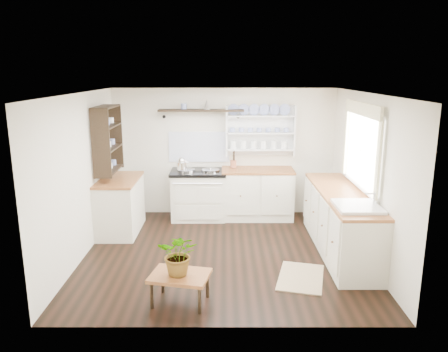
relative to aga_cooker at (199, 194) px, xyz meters
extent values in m
cube|color=black|center=(0.45, -1.57, -0.45)|extent=(4.00, 3.80, 0.01)
cube|color=silver|center=(0.45, 0.33, 0.70)|extent=(4.00, 0.02, 2.30)
cube|color=silver|center=(2.45, -1.57, 0.70)|extent=(0.02, 3.80, 2.30)
cube|color=silver|center=(-1.55, -1.57, 0.70)|extent=(0.02, 3.80, 2.30)
cube|color=white|center=(0.45, -1.57, 1.85)|extent=(4.00, 3.80, 0.01)
cube|color=white|center=(2.41, -1.42, 1.05)|extent=(0.04, 1.40, 1.00)
cube|color=white|center=(2.39, -1.42, 1.05)|extent=(0.02, 1.50, 1.10)
cube|color=beige|center=(2.37, -1.42, 1.63)|extent=(0.04, 1.55, 0.18)
cube|color=white|center=(0.00, 0.00, -0.03)|extent=(0.94, 0.61, 0.83)
cube|color=black|center=(0.00, 0.00, 0.40)|extent=(0.98, 0.65, 0.05)
cylinder|color=silver|center=(-0.22, 0.00, 0.44)|extent=(0.32, 0.32, 0.03)
cylinder|color=silver|center=(0.22, 0.00, 0.44)|extent=(0.32, 0.32, 0.03)
cylinder|color=silver|center=(0.00, -0.34, 0.29)|extent=(0.84, 0.02, 0.02)
cube|color=silver|center=(1.05, 0.03, -0.01)|extent=(1.25, 0.60, 0.88)
cube|color=brown|center=(1.05, 0.03, 0.43)|extent=(1.27, 0.63, 0.04)
cube|color=silver|center=(2.15, -1.47, -0.01)|extent=(0.60, 2.40, 0.88)
cube|color=brown|center=(2.15, -1.47, 0.43)|extent=(0.62, 2.43, 0.04)
cube|color=white|center=(2.15, -2.22, 0.35)|extent=(0.55, 0.60, 0.28)
cylinder|color=silver|center=(2.35, -2.22, 0.55)|extent=(0.02, 0.02, 0.22)
cube|color=silver|center=(-1.25, -0.67, -0.01)|extent=(0.60, 1.10, 0.88)
cube|color=brown|center=(-1.25, -0.67, 0.43)|extent=(0.62, 1.13, 0.04)
cube|color=white|center=(1.10, 0.31, 1.10)|extent=(1.20, 0.03, 0.90)
cube|color=white|center=(1.10, 0.22, 1.10)|extent=(1.20, 0.22, 0.02)
cylinder|color=navy|center=(1.10, 0.23, 1.37)|extent=(0.20, 0.02, 0.20)
cube|color=black|center=(0.05, 0.20, 1.47)|extent=(1.50, 0.24, 0.04)
cone|color=black|center=(-0.60, 0.27, 1.36)|extent=(0.06, 0.20, 0.06)
cone|color=black|center=(0.70, 0.27, 1.36)|extent=(0.06, 0.20, 0.06)
cube|color=black|center=(-1.39, -0.67, 1.10)|extent=(0.28, 0.80, 1.05)
cylinder|color=#AB5E3F|center=(0.62, 0.11, 0.53)|extent=(0.11, 0.11, 0.13)
cube|color=brown|center=(-0.04, -2.97, -0.11)|extent=(0.73, 0.59, 0.04)
cylinder|color=black|center=(-0.35, -3.09, -0.29)|extent=(0.04, 0.04, 0.31)
cylinder|color=black|center=(-0.28, -2.73, -0.29)|extent=(0.04, 0.04, 0.31)
cylinder|color=black|center=(0.19, -3.20, -0.29)|extent=(0.04, 0.04, 0.31)
cylinder|color=black|center=(0.26, -2.85, -0.29)|extent=(0.04, 0.04, 0.31)
imported|color=#3F7233|center=(-0.04, -2.97, 0.16)|extent=(0.50, 0.45, 0.50)
cube|color=#928255|center=(1.45, -2.36, -0.44)|extent=(0.74, 0.96, 0.02)
camera|label=1|loc=(0.46, -7.50, 2.15)|focal=35.00mm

